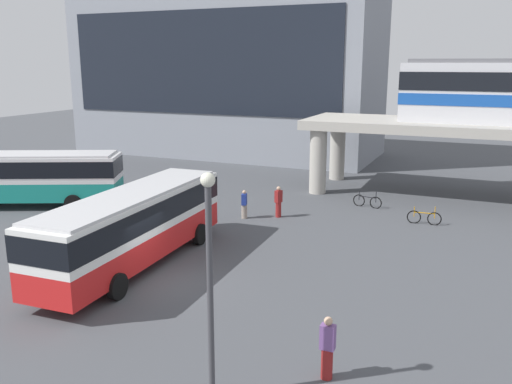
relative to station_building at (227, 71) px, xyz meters
The scene contains 10 objects.
ground_plane 24.24m from the station_building, 59.25° to the right, with size 120.00×120.00×0.00m, color #47494F.
station_building is the anchor object (origin of this frame).
bus_main 30.89m from the station_building, 71.08° to the right, with size 3.10×11.14×3.22m.
bus_secondary 23.90m from the station_building, 94.88° to the right, with size 11.08×6.98×3.22m.
bicycle_orange 27.79m from the station_building, 40.71° to the right, with size 1.79×0.18×1.04m.
bicycle_black 23.80m from the station_building, 42.17° to the right, with size 1.78×0.32×1.04m.
pedestrian_by_bike_rack 24.10m from the station_building, 56.70° to the right, with size 0.38×0.46×1.76m.
pedestrian_walking_across 24.11m from the station_building, 61.46° to the right, with size 0.35×0.45×1.60m.
pedestrian_at_kerb 39.53m from the station_building, 59.70° to the right, with size 0.40×0.32×1.82m.
lamp_post 39.80m from the station_building, 64.25° to the right, with size 0.36×0.36×5.93m.
Camera 1 is at (11.39, -16.76, 8.42)m, focal length 37.96 mm.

